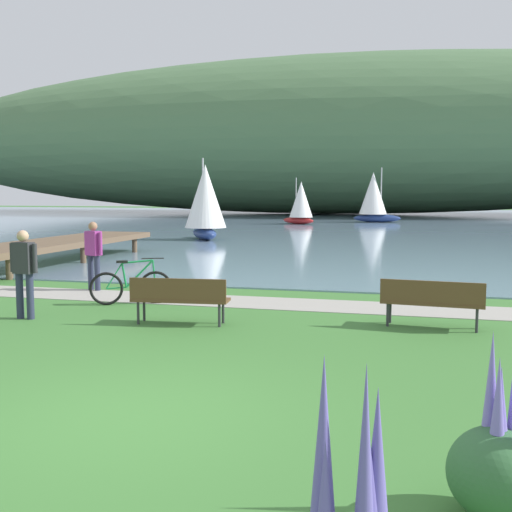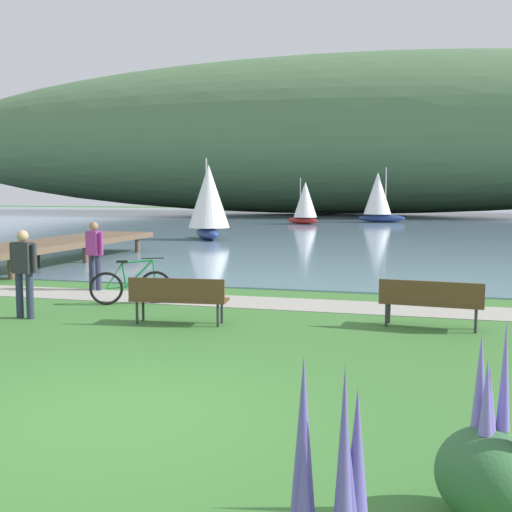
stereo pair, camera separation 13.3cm
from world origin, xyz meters
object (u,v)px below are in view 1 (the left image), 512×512
park_bench_near_camera (179,297)px  bicycle_leaning_near_bench (131,286)px  person_at_shoreline (93,251)px  sailboat_far_off (205,201)px  person_on_the_grass (24,268)px  sailboat_nearest_to_shore (301,202)px  park_bench_further_along (432,300)px  sailboat_mid_bay (374,197)px

park_bench_near_camera → bicycle_leaning_near_bench: bicycle_leaning_near_bench is taller
park_bench_near_camera → person_at_shoreline: size_ratio=1.08×
bicycle_leaning_near_bench → person_at_shoreline: bearing=138.3°
sailboat_far_off → person_on_the_grass: bearing=-80.7°
park_bench_near_camera → sailboat_nearest_to_shore: (-4.63, 36.99, 1.20)m
park_bench_near_camera → park_bench_further_along: bearing=10.5°
park_bench_further_along → sailboat_mid_bay: size_ratio=0.41×
bicycle_leaning_near_bench → sailboat_mid_bay: 39.99m
park_bench_near_camera → person_on_the_grass: bearing=-175.6°
park_bench_near_camera → person_on_the_grass: 3.12m
sailboat_mid_bay → sailboat_far_off: (-6.93, -21.87, -0.13)m
sailboat_nearest_to_shore → bicycle_leaning_near_bench: bearing=-85.4°
park_bench_near_camera → sailboat_nearest_to_shore: 37.29m
person_on_the_grass → sailboat_mid_bay: (3.65, 41.84, 1.16)m
person_on_the_grass → sailboat_far_off: bearing=99.3°
person_at_shoreline → sailboat_far_off: size_ratio=0.41×
person_at_shoreline → person_on_the_grass: same height
person_at_shoreline → sailboat_nearest_to_shore: size_ratio=0.48×
park_bench_near_camera → sailboat_far_off: bearing=107.9°
park_bench_near_camera → sailboat_far_off: (-6.36, 19.73, 1.49)m
park_bench_further_along → sailboat_nearest_to_shore: size_ratio=0.52×
sailboat_nearest_to_shore → sailboat_far_off: 17.34m
sailboat_mid_bay → person_at_shoreline: bearing=-96.2°
sailboat_nearest_to_shore → sailboat_far_off: sailboat_far_off is taller
bicycle_leaning_near_bench → person_on_the_grass: person_on_the_grass is taller
person_at_shoreline → person_on_the_grass: (0.49, -3.53, 0.00)m
park_bench_further_along → sailboat_nearest_to_shore: bearing=104.2°
person_on_the_grass → sailboat_mid_bay: bearing=85.0°
sailboat_nearest_to_shore → sailboat_mid_bay: (5.20, 4.62, 0.42)m
person_at_shoreline → park_bench_further_along: bearing=-17.0°
person_at_shoreline → sailboat_far_off: bearing=99.6°
park_bench_further_along → sailboat_mid_bay: bearing=95.5°
bicycle_leaning_near_bench → sailboat_nearest_to_shore: sailboat_nearest_to_shore is taller
sailboat_far_off → sailboat_nearest_to_shore: bearing=84.3°
park_bench_further_along → person_at_shoreline: (-8.05, 2.47, 0.46)m
park_bench_near_camera → park_bench_further_along: same height
person_on_the_grass → sailboat_mid_bay: sailboat_mid_bay is taller
park_bench_near_camera → sailboat_mid_bay: size_ratio=0.41×
park_bench_further_along → sailboat_far_off: 21.84m
person_at_shoreline → sailboat_nearest_to_shore: (-1.06, 33.69, 0.74)m
park_bench_further_along → bicycle_leaning_near_bench: 6.34m
bicycle_leaning_near_bench → person_at_shoreline: 2.44m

